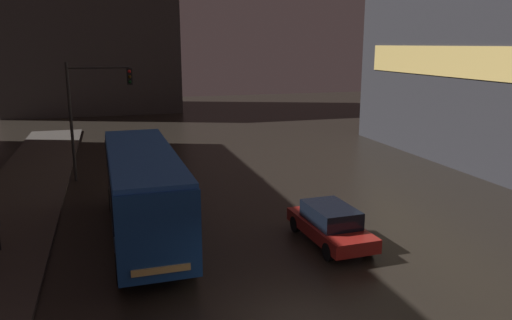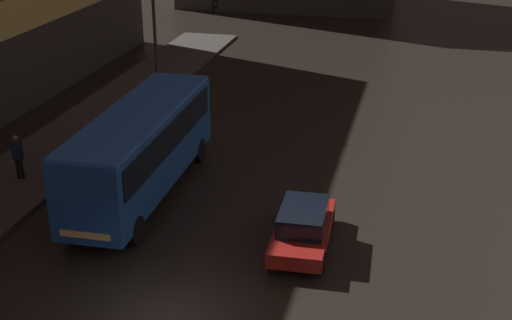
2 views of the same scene
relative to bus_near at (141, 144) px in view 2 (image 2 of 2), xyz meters
name	(u,v)px [view 2 (image 2 of 2)]	position (x,y,z in m)	size (l,w,h in m)	color
sidewalk_left	(47,158)	(-5.40, 2.28, -2.03)	(4.00, 48.00, 0.15)	#47423D
bus_near	(141,144)	(0.00, 0.00, 0.00)	(2.68, 10.22, 3.42)	#194793
car_taxi	(303,226)	(6.64, -2.48, -1.36)	(1.94, 4.36, 1.44)	maroon
pedestrian_near	(17,152)	(-5.23, -0.09, -0.82)	(0.61, 0.61, 1.85)	black
traffic_light_main	(176,28)	(-1.90, 9.53, 2.23)	(3.40, 0.35, 6.40)	#2D2D2D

